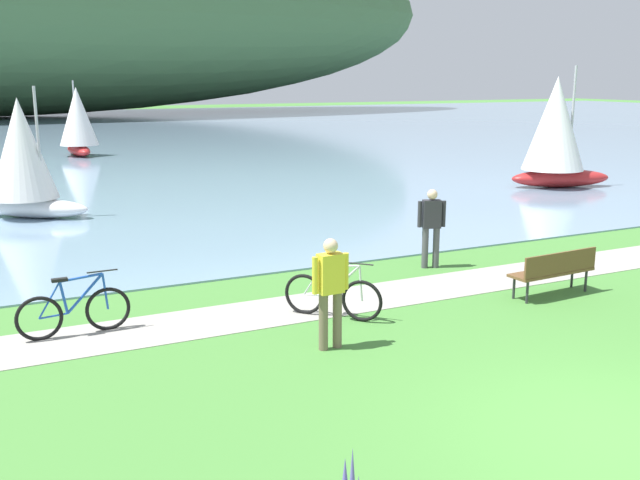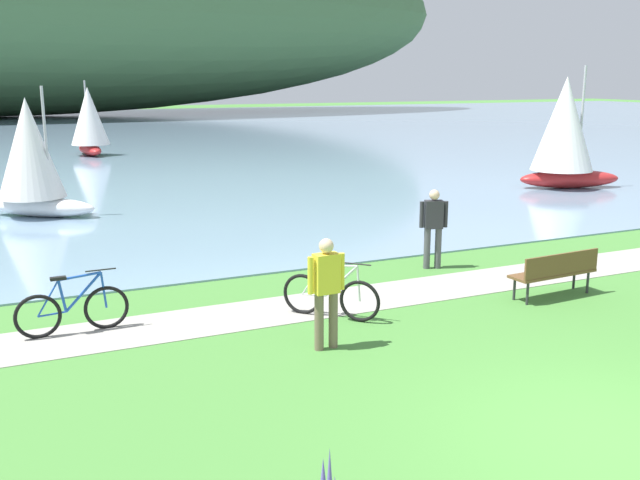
% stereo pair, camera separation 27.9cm
% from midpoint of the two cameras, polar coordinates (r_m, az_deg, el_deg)
% --- Properties ---
extents(ground_plane, '(200.00, 200.00, 0.00)m').
position_cam_midpoint_polar(ground_plane, '(9.15, 22.17, -14.34)').
color(ground_plane, '#478438').
extents(bay_water, '(180.00, 80.00, 0.04)m').
position_cam_midpoint_polar(bay_water, '(54.06, -19.46, 7.81)').
color(bay_water, '#7A99B2').
rests_on(bay_water, ground).
extents(shoreline_path, '(60.00, 1.50, 0.01)m').
position_cam_midpoint_polar(shoreline_path, '(13.49, 3.10, -4.57)').
color(shoreline_path, '#A39E93').
rests_on(shoreline_path, ground).
extents(park_bench_near_camera, '(1.82, 0.58, 0.88)m').
position_cam_midpoint_polar(park_bench_near_camera, '(14.10, 17.55, -2.22)').
color(park_bench_near_camera, brown).
rests_on(park_bench_near_camera, ground).
extents(bicycle_leaning_near_bench, '(1.24, 1.34, 1.01)m').
position_cam_midpoint_polar(bicycle_leaning_near_bench, '(12.28, 0.37, -4.41)').
color(bicycle_leaning_near_bench, black).
rests_on(bicycle_leaning_near_bench, ground).
extents(bicycle_beside_path, '(1.77, 0.11, 1.01)m').
position_cam_midpoint_polar(bicycle_beside_path, '(12.15, -19.48, -5.34)').
color(bicycle_beside_path, black).
rests_on(bicycle_beside_path, ground).
extents(person_at_shoreline, '(0.58, 0.34, 1.71)m').
position_cam_midpoint_polar(person_at_shoreline, '(15.52, 8.30, 1.32)').
color(person_at_shoreline, '#4C4C51').
rests_on(person_at_shoreline, ground).
extents(person_on_the_grass, '(0.61, 0.23, 1.71)m').
position_cam_midpoint_polar(person_on_the_grass, '(10.75, 0.09, -3.69)').
color(person_on_the_grass, '#72604C').
rests_on(person_on_the_grass, ground).
extents(sailboat_mid_bay, '(2.07, 3.31, 3.82)m').
position_cam_midpoint_polar(sailboat_mid_bay, '(39.32, -18.81, 8.92)').
color(sailboat_mid_bay, '#B22323').
rests_on(sailboat_mid_bay, bay_water).
extents(sailboat_toward_hillside, '(3.12, 2.78, 3.74)m').
position_cam_midpoint_polar(sailboat_toward_hillside, '(22.43, -22.76, 6.10)').
color(sailboat_toward_hillside, white).
rests_on(sailboat_toward_hillside, bay_water).
extents(sailboat_far_off, '(3.88, 2.82, 4.40)m').
position_cam_midpoint_polar(sailboat_far_off, '(27.84, 17.89, 8.22)').
color(sailboat_far_off, '#B22323').
rests_on(sailboat_far_off, bay_water).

